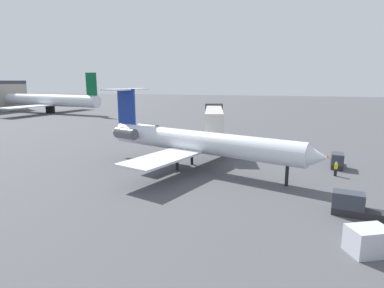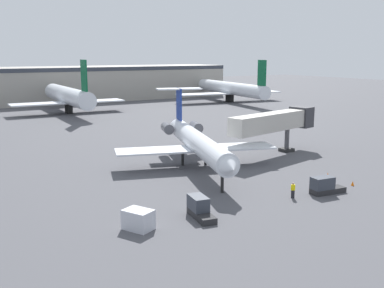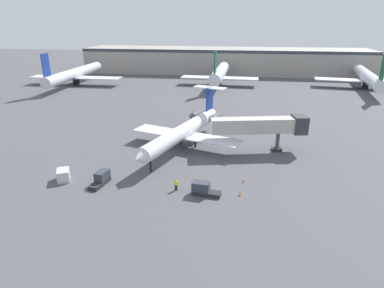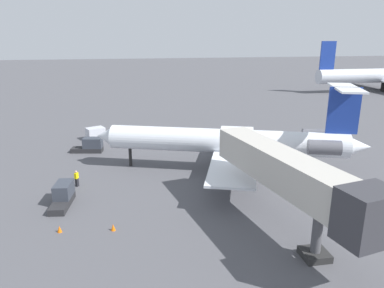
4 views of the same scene
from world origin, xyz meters
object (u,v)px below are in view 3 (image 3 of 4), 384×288
(cargo_container_uld, at_px, (63,175))
(traffic_cone_mid, at_px, (243,181))
(baggage_tug_lead, at_px, (203,189))
(parked_airliner_centre, at_px, (367,77))
(traffic_cone_near, at_px, (240,194))
(regional_jet, at_px, (185,130))
(parked_airliner_west_end, at_px, (75,74))
(baggage_tug_trailing, at_px, (101,179))
(parked_airliner_west_mid, at_px, (220,73))
(ground_crew_marshaller, at_px, (176,185))
(jet_bridge, at_px, (265,126))

(cargo_container_uld, xyz_separation_m, traffic_cone_mid, (27.10, 3.17, -0.59))
(baggage_tug_lead, bearing_deg, parked_airliner_centre, 59.59)
(cargo_container_uld, xyz_separation_m, traffic_cone_near, (26.63, -0.95, -0.59))
(regional_jet, distance_m, parked_airliner_west_end, 76.26)
(regional_jet, height_order, baggage_tug_trailing, regional_jet)
(traffic_cone_near, xyz_separation_m, parked_airliner_west_mid, (-8.10, 80.98, 4.14))
(regional_jet, distance_m, cargo_container_uld, 23.01)
(ground_crew_marshaller, xyz_separation_m, baggage_tug_lead, (3.99, -0.73, -0.02))
(parked_airliner_west_mid, bearing_deg, parked_airliner_centre, 0.97)
(traffic_cone_near, relative_size, parked_airliner_west_mid, 0.02)
(parked_airliner_west_end, bearing_deg, traffic_cone_near, -50.66)
(ground_crew_marshaller, xyz_separation_m, traffic_cone_near, (9.11, -0.29, -0.58))
(baggage_tug_trailing, height_order, parked_airliner_west_mid, parked_airliner_west_mid)
(traffic_cone_mid, bearing_deg, jet_bridge, 74.76)
(parked_airliner_west_mid, bearing_deg, baggage_tug_lead, -87.90)
(cargo_container_uld, bearing_deg, parked_airliner_west_mid, 76.97)
(baggage_tug_trailing, relative_size, traffic_cone_mid, 7.60)
(jet_bridge, distance_m, parked_airliner_centre, 75.40)
(ground_crew_marshaller, height_order, parked_airliner_west_end, parked_airliner_west_end)
(ground_crew_marshaller, bearing_deg, parked_airliner_centre, 57.34)
(regional_jet, relative_size, parked_airliner_centre, 0.72)
(jet_bridge, height_order, traffic_cone_mid, jet_bridge)
(traffic_cone_near, bearing_deg, parked_airliner_west_mid, 95.71)
(ground_crew_marshaller, relative_size, cargo_container_uld, 0.57)
(baggage_tug_lead, xyz_separation_m, baggage_tug_trailing, (-15.38, 1.14, 0.00))
(baggage_tug_trailing, xyz_separation_m, cargo_container_uld, (-6.13, 0.25, 0.03))
(regional_jet, xyz_separation_m, baggage_tug_trailing, (-10.02, -16.42, -2.71))
(traffic_cone_near, bearing_deg, parked_airliner_west_end, 129.34)
(parked_airliner_west_end, distance_m, parked_airliner_centre, 104.36)
(baggage_tug_trailing, height_order, traffic_cone_mid, baggage_tug_trailing)
(ground_crew_marshaller, bearing_deg, jet_bridge, 52.33)
(ground_crew_marshaller, bearing_deg, parked_airliner_west_end, 124.98)
(ground_crew_marshaller, bearing_deg, traffic_cone_near, -1.83)
(baggage_tug_lead, distance_m, cargo_container_uld, 21.56)
(cargo_container_uld, bearing_deg, traffic_cone_near, -2.04)
(traffic_cone_mid, bearing_deg, parked_airliner_west_mid, 96.37)
(parked_airliner_centre, bearing_deg, jet_bridge, -121.23)
(traffic_cone_near, bearing_deg, baggage_tug_lead, -175.11)
(baggage_tug_lead, relative_size, traffic_cone_near, 7.53)
(traffic_cone_mid, bearing_deg, baggage_tug_trailing, -170.73)
(jet_bridge, relative_size, traffic_cone_near, 31.98)
(parked_airliner_centre, bearing_deg, parked_airliner_west_mid, -179.03)
(traffic_cone_mid, relative_size, parked_airliner_centre, 0.01)
(baggage_tug_lead, xyz_separation_m, parked_airliner_west_end, (-55.79, 74.75, 3.29))
(ground_crew_marshaller, bearing_deg, baggage_tug_lead, -10.35)
(traffic_cone_mid, relative_size, parked_airliner_west_end, 0.01)
(ground_crew_marshaller, height_order, parked_airliner_centre, parked_airliner_centre)
(baggage_tug_trailing, distance_m, parked_airliner_centre, 103.21)
(baggage_tug_lead, bearing_deg, ground_crew_marshaller, 169.65)
(baggage_tug_lead, bearing_deg, traffic_cone_mid, 39.19)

